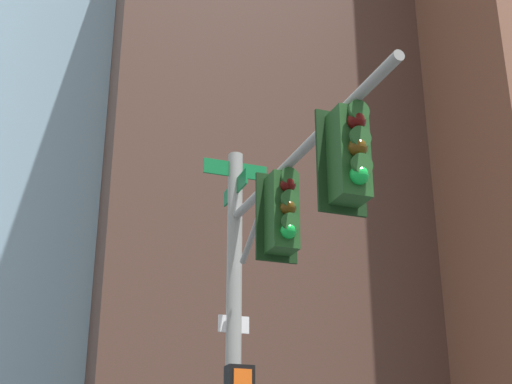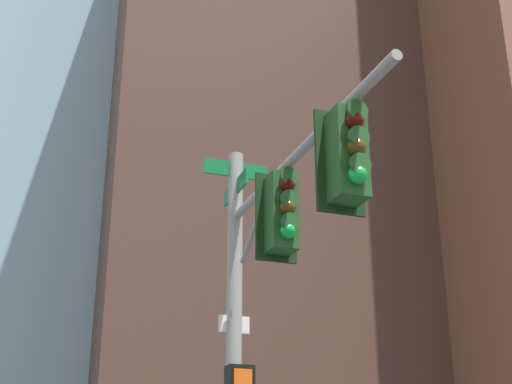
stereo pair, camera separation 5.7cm
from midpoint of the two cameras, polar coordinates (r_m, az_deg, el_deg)
signal_pole_assembly at (r=9.49m, az=0.94°, el=-5.94°), size 5.24×1.12×6.25m
building_brick_nearside at (r=47.95m, az=1.43°, el=0.05°), size 25.49×21.96×38.63m
building_glass_tower at (r=61.24m, az=-16.92°, el=11.03°), size 22.01×33.84×67.41m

